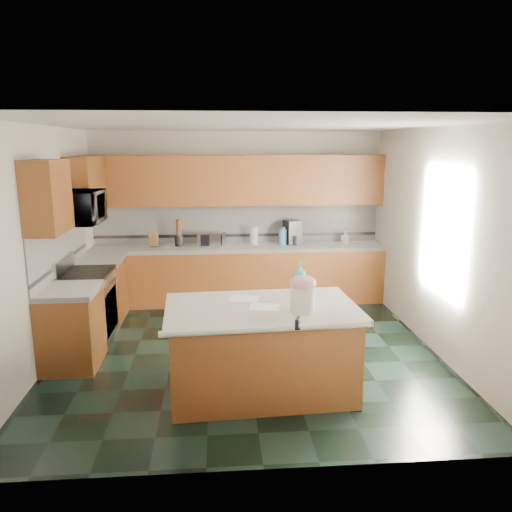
{
  "coord_description": "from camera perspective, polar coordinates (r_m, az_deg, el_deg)",
  "views": [
    {
      "loc": [
        -0.34,
        -5.73,
        2.48
      ],
      "look_at": [
        0.15,
        0.35,
        1.12
      ],
      "focal_mm": 35.0,
      "sensor_mm": 36.0,
      "label": 1
    }
  ],
  "objects": [
    {
      "name": "back_accent_band",
      "position": [
        8.14,
        -2.14,
        2.38
      ],
      "size": [
        4.6,
        0.01,
        0.05
      ],
      "primitive_type": "cube",
      "color": "black",
      "rests_on": "back_countertop"
    },
    {
      "name": "island_top",
      "position": [
        4.98,
        0.64,
        -6.06
      ],
      "size": [
        1.95,
        1.23,
        0.06
      ],
      "primitive_type": "cube",
      "rotation": [
        0.0,
        0.0,
        0.06
      ],
      "color": "white",
      "rests_on": "island_base"
    },
    {
      "name": "range_backguard",
      "position": [
        6.68,
        -21.19,
        -0.92
      ],
      "size": [
        0.06,
        0.76,
        0.18
      ],
      "primitive_type": "cube",
      "color": "#B7B7BC",
      "rests_on": "range_body"
    },
    {
      "name": "utensil_crock",
      "position": [
        7.97,
        -8.79,
        1.76
      ],
      "size": [
        0.14,
        0.14,
        0.17
      ],
      "primitive_type": "cylinder",
      "color": "black",
      "rests_on": "back_countertop"
    },
    {
      "name": "left_accent_band",
      "position": [
        6.73,
        -21.27,
        -0.65
      ],
      "size": [
        0.01,
        2.3,
        0.05
      ],
      "primitive_type": "cube",
      "color": "black",
      "rests_on": "wall_left"
    },
    {
      "name": "paper_sheet_a",
      "position": [
        4.94,
        0.96,
        -5.83
      ],
      "size": [
        0.33,
        0.28,
        0.0
      ],
      "primitive_type": "cube",
      "rotation": [
        0.0,
        0.0,
        -0.2
      ],
      "color": "white",
      "rests_on": "island_top"
    },
    {
      "name": "wall_left",
      "position": [
        6.17,
        -23.26,
        0.98
      ],
      "size": [
        0.04,
        4.6,
        2.7
      ],
      "primitive_type": "cube",
      "color": "silver",
      "rests_on": "ground"
    },
    {
      "name": "coffee_maker",
      "position": [
        8.02,
        4.15,
        2.72
      ],
      "size": [
        0.29,
        0.3,
        0.38
      ],
      "primitive_type": "cube",
      "rotation": [
        0.0,
        0.0,
        0.3
      ],
      "color": "black",
      "rests_on": "back_countertop"
    },
    {
      "name": "back_base_cab",
      "position": [
        8.0,
        -2.01,
        -2.28
      ],
      "size": [
        4.6,
        0.6,
        0.86
      ],
      "primitive_type": "cube",
      "color": "#381D0B",
      "rests_on": "ground"
    },
    {
      "name": "toaster_oven",
      "position": [
        7.91,
        -5.13,
        1.95
      ],
      "size": [
        0.44,
        0.37,
        0.22
      ],
      "primitive_type": "cube",
      "rotation": [
        0.0,
        0.0,
        -0.38
      ],
      "color": "#B7B7BC",
      "rests_on": "back_countertop"
    },
    {
      "name": "back_backsplash",
      "position": [
        8.12,
        -2.15,
        3.75
      ],
      "size": [
        4.6,
        0.02,
        0.63
      ],
      "primitive_type": "cube",
      "color": "silver",
      "rests_on": "back_countertop"
    },
    {
      "name": "island_base",
      "position": [
        5.14,
        0.63,
        -10.92
      ],
      "size": [
        1.85,
        1.12,
        0.86
      ],
      "primitive_type": "cube",
      "rotation": [
        0.0,
        0.0,
        0.06
      ],
      "color": "#381D0B",
      "rests_on": "ground"
    },
    {
      "name": "paper_towel",
      "position": [
        7.98,
        -0.23,
        2.32
      ],
      "size": [
        0.12,
        0.12,
        0.28
      ],
      "primitive_type": "cylinder",
      "color": "white",
      "rests_on": "back_countertop"
    },
    {
      "name": "floor",
      "position": [
        6.25,
        -1.14,
        -10.81
      ],
      "size": [
        4.6,
        4.6,
        0.0
      ],
      "primitive_type": "plane",
      "color": "black",
      "rests_on": "ground"
    },
    {
      "name": "treat_jar",
      "position": [
        4.79,
        5.35,
        -4.95
      ],
      "size": [
        0.27,
        0.27,
        0.24
      ],
      "primitive_type": "cylinder",
      "rotation": [
        0.0,
        0.0,
        -0.15
      ],
      "color": "silver",
      "rests_on": "island_top"
    },
    {
      "name": "soap_bottle_island",
      "position": [
        5.26,
        5.05,
        -2.64
      ],
      "size": [
        0.17,
        0.17,
        0.37
      ],
      "primitive_type": "imported",
      "rotation": [
        0.0,
        0.0,
        0.21
      ],
      "color": "#39B0B2",
      "rests_on": "island_top"
    },
    {
      "name": "left_base_cab_front",
      "position": [
        6.09,
        -20.34,
        -7.92
      ],
      "size": [
        0.6,
        0.72,
        0.86
      ],
      "primitive_type": "cube",
      "color": "#381D0B",
      "rests_on": "ground"
    },
    {
      "name": "toaster_oven_door",
      "position": [
        7.79,
        -5.14,
        1.79
      ],
      "size": [
        0.33,
        0.01,
        0.18
      ],
      "primitive_type": "cube",
      "color": "black",
      "rests_on": "toaster_oven"
    },
    {
      "name": "range_body",
      "position": [
        6.76,
        -18.68,
        -5.67
      ],
      "size": [
        0.6,
        0.76,
        0.88
      ],
      "primitive_type": "cube",
      "color": "#B7B7BC",
      "rests_on": "ground"
    },
    {
      "name": "water_jug_neck",
      "position": [
        7.96,
        3.12,
        3.21
      ],
      "size": [
        0.07,
        0.07,
        0.04
      ],
      "primitive_type": "cylinder",
      "color": "#5890BB",
      "rests_on": "water_jug"
    },
    {
      "name": "left_base_cab_rear",
      "position": [
        7.5,
        -17.25,
        -3.87
      ],
      "size": [
        0.6,
        0.82,
        0.86
      ],
      "primitive_type": "cube",
      "color": "#381D0B",
      "rests_on": "ground"
    },
    {
      "name": "utensil_bundle",
      "position": [
        7.93,
        -8.84,
        3.25
      ],
      "size": [
        0.08,
        0.08,
        0.25
      ],
      "primitive_type": "cylinder",
      "color": "#472814",
      "rests_on": "utensil_crock"
    },
    {
      "name": "back_countertop",
      "position": [
        7.9,
        -2.04,
        0.95
      ],
      "size": [
        4.6,
        0.64,
        0.06
      ],
      "primitive_type": "cube",
      "color": "white",
      "rests_on": "back_base_cab"
    },
    {
      "name": "water_jug",
      "position": [
        7.99,
        3.11,
        2.2
      ],
      "size": [
        0.15,
        0.15,
        0.25
      ],
      "primitive_type": "cylinder",
      "color": "#5890BB",
      "rests_on": "back_countertop"
    },
    {
      "name": "wall_back",
      "position": [
        8.13,
        -2.17,
        4.58
      ],
      "size": [
        4.6,
        0.04,
        2.7
      ],
      "primitive_type": "cube",
      "color": "silver",
      "rests_on": "ground"
    },
    {
      "name": "left_upper_cab_rear",
      "position": [
        7.39,
        -18.82,
        7.73
      ],
      "size": [
        0.33,
        1.09,
        0.78
      ],
      "primitive_type": "cube",
      "color": "#381D0B",
      "rests_on": "wall_left"
    },
    {
      "name": "coffee_carafe",
      "position": [
        7.98,
        4.2,
        1.85
      ],
      "size": [
        0.16,
        0.16,
        0.16
      ],
      "primitive_type": "cylinder",
      "color": "black",
      "rests_on": "back_countertop"
    },
    {
      "name": "soap_bottle_back",
      "position": [
        8.18,
        10.14,
        2.11
      ],
      "size": [
        0.13,
        0.13,
        0.2
      ],
      "primitive_type": "imported",
      "rotation": [
        0.0,
        0.0,
        0.71
      ],
      "color": "white",
      "rests_on": "back_countertop"
    },
    {
      "name": "treat_jar_knob",
      "position": [
        4.73,
        5.4,
        -2.5
      ],
      "size": [
        0.08,
        0.03,
        0.03
      ],
      "primitive_type": "cylinder",
      "rotation": [
        0.0,
        1.57,
        0.0
      ],
      "color": "tan",
      "rests_on": "treat_jar_lid"
    },
    {
      "name": "left_counter_rear",
      "position": [
        7.38,
        -17.48,
        -0.45
      ],
      "size": [
        0.64,
        0.82,
        0.06
      ],
      "primitive_type": "cube",
      "color": "white",
      "rests_on": "left_base_cab_rear"
    },
    {
      "name": "island_bullnose",
      "position": [
        4.45,
        1.3,
        -8.36
      ],
      "size": [
        1.9,
        0.16,
        0.06
      ],
      "primitive_type": "cylinder",
      "rotation": [
        0.0,
        1.57,
        0.06
      ],
      "color": "white",
      "rests_on": "island_base"
    },
    {
      "name": "range_handle",
      "position": [
        6.59,
        -16.19,
        -2.88
      ],
      "size": [
        0.02,
        0.66,
        0.02
      ],
      "primitive_type": "cylinder",
      "rotation": [
        1.57,
        0.0,
        0.0
      ],
      "color": "#B7B7BC",
      "rests_on": "range_body"
    },
    {
      "name": "wall_front",
      "position": [
        3.61,
        1.01,
        -5.7
      ],
      "size": [
        4.6,
        0.04,
        2.7
      ],
      "primitive_type": "cube",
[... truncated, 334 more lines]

